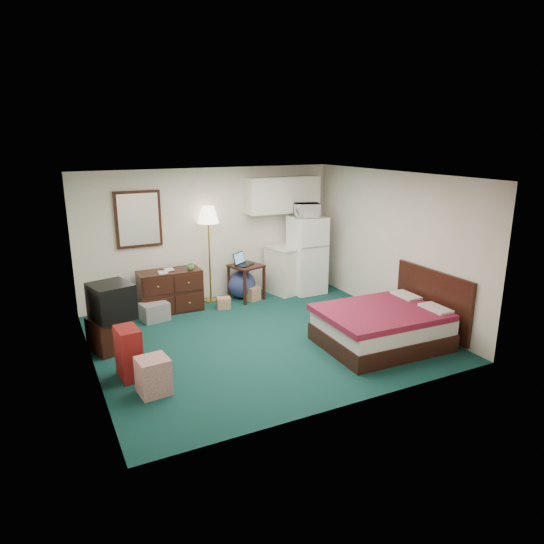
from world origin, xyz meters
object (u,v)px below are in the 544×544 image
bed (382,327)px  suitcase (129,353)px  fridge (307,255)px  kitchen_counter (290,269)px  desk (246,282)px  dresser (170,291)px  tv_stand (110,334)px  floor_lamp (209,255)px

bed → suitcase: suitcase is taller
fridge → kitchen_counter: bearing=147.2°
bed → desk: bearing=110.2°
desk → kitchen_counter: size_ratio=0.75×
bed → suitcase: (-3.59, 0.65, 0.06)m
dresser → tv_stand: (-1.25, -1.25, -0.13)m
desk → tv_stand: desk is taller
tv_stand → bed: bearing=-41.5°
floor_lamp → tv_stand: (-2.08, -1.45, -0.66)m
desk → bed: bearing=-88.5°
kitchen_counter → suitcase: (-3.64, -2.32, -0.11)m
desk → dresser: bearing=162.8°
dresser → desk: bearing=0.0°
dresser → kitchen_counter: 2.48m
floor_lamp → tv_stand: bearing=-145.2°
desk → fridge: bearing=-21.6°
fridge → bed: fridge is taller
floor_lamp → suitcase: floor_lamp is taller
dresser → suitcase: 2.54m
floor_lamp → desk: bearing=-18.2°
floor_lamp → bed: size_ratio=1.03×
dresser → floor_lamp: size_ratio=0.61×
fridge → tv_stand: (-4.02, -1.12, -0.52)m
bed → tv_stand: bearing=157.8°
tv_stand → suitcase: suitcase is taller
desk → suitcase: 3.47m
suitcase → tv_stand: bearing=90.3°
desk → fridge: 1.36m
bed → tv_stand: 4.04m
desk → kitchen_counter: bearing=-12.3°
suitcase → dresser: bearing=58.0°
kitchen_counter → bed: kitchen_counter is taller
desk → tv_stand: 3.00m
desk → tv_stand: size_ratio=1.27×
fridge → dresser: bearing=177.5°
floor_lamp → bed: 3.55m
tv_stand → kitchen_counter: bearing=2.1°
floor_lamp → suitcase: size_ratio=2.64×
fridge → bed: bearing=-96.8°
desk → fridge: fridge is taller
kitchen_counter → fridge: bearing=-46.6°
kitchen_counter → fridge: size_ratio=0.60×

